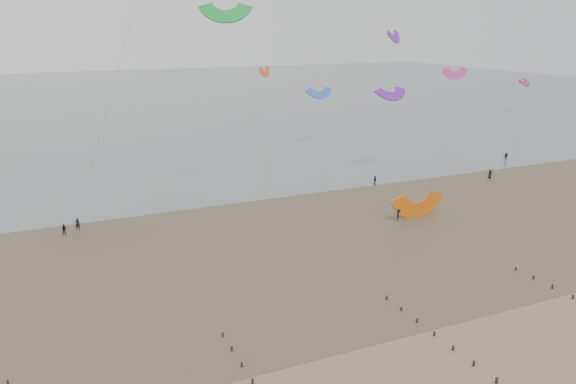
% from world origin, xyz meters
% --- Properties ---
extents(ground, '(500.00, 500.00, 0.00)m').
position_xyz_m(ground, '(0.00, 0.00, 0.00)').
color(ground, brown).
rests_on(ground, ground).
extents(sea_and_shore, '(500.00, 665.00, 0.03)m').
position_xyz_m(sea_and_shore, '(-4.08, 34.40, 0.01)').
color(sea_and_shore, '#475654').
rests_on(sea_and_shore, ground).
extents(kitesurfer_lead, '(0.65, 0.44, 1.72)m').
position_xyz_m(kitesurfer_lead, '(-24.06, 47.59, 0.86)').
color(kitesurfer_lead, black).
rests_on(kitesurfer_lead, ground).
extents(kitesurfers, '(150.37, 24.34, 1.77)m').
position_xyz_m(kitesurfers, '(30.99, 46.37, 0.83)').
color(kitesurfers, black).
rests_on(kitesurfers, ground).
extents(grounded_kite, '(7.61, 5.94, 4.18)m').
position_xyz_m(grounded_kite, '(23.20, 32.87, 0.00)').
color(grounded_kite, orange).
rests_on(grounded_kite, ground).
extents(kites_airborne, '(237.47, 118.91, 37.80)m').
position_xyz_m(kites_airborne, '(-9.76, 85.34, 22.84)').
color(kites_airborne, blue).
rests_on(kites_airborne, ground).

